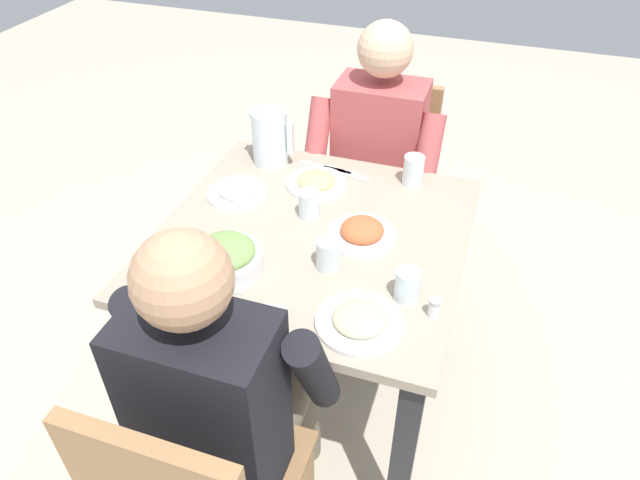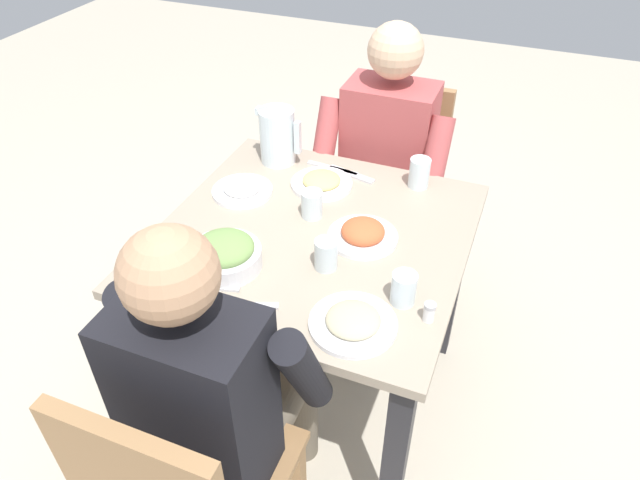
{
  "view_description": "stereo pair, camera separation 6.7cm",
  "coord_description": "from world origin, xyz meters",
  "px_view_note": "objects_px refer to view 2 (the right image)",
  "views": [
    {
      "loc": [
        0.45,
        -1.26,
        1.79
      ],
      "look_at": [
        0.04,
        -0.05,
        0.78
      ],
      "focal_mm": 32.43,
      "sensor_mm": 36.0,
      "label": 1
    },
    {
      "loc": [
        0.51,
        -1.24,
        1.79
      ],
      "look_at": [
        0.04,
        -0.05,
        0.78
      ],
      "focal_mm": 32.43,
      "sensor_mm": 36.0,
      "label": 2
    }
  ],
  "objects_px": {
    "chair_far": "(392,182)",
    "water_glass_near_right": "(404,289)",
    "plate_yoghurt": "(242,188)",
    "plate_fries": "(322,182)",
    "plate_beans": "(353,322)",
    "salt_shaker": "(429,312)",
    "dining_table": "(314,266)",
    "salad_bowl": "(225,254)",
    "plate_rice_curry": "(363,233)",
    "diner_near": "(220,387)",
    "water_glass_by_pitcher": "(326,254)",
    "water_glass_near_left": "(419,173)",
    "water_glass_center": "(312,204)",
    "diner_far": "(379,176)",
    "water_pitcher": "(278,136)"
  },
  "relations": [
    {
      "from": "salad_bowl",
      "to": "plate_rice_curry",
      "type": "bearing_deg",
      "value": 39.01
    },
    {
      "from": "salad_bowl",
      "to": "dining_table",
      "type": "bearing_deg",
      "value": 53.52
    },
    {
      "from": "chair_far",
      "to": "plate_rice_curry",
      "type": "height_order",
      "value": "chair_far"
    },
    {
      "from": "water_glass_center",
      "to": "diner_far",
      "type": "bearing_deg",
      "value": 79.41
    },
    {
      "from": "plate_beans",
      "to": "diner_near",
      "type": "bearing_deg",
      "value": -140.36
    },
    {
      "from": "diner_far",
      "to": "plate_rice_curry",
      "type": "distance_m",
      "value": 0.52
    },
    {
      "from": "salad_bowl",
      "to": "water_glass_near_left",
      "type": "height_order",
      "value": "water_glass_near_left"
    },
    {
      "from": "plate_fries",
      "to": "plate_yoghurt",
      "type": "bearing_deg",
      "value": -148.94
    },
    {
      "from": "salad_bowl",
      "to": "plate_rice_curry",
      "type": "relative_size",
      "value": 0.97
    },
    {
      "from": "chair_far",
      "to": "plate_beans",
      "type": "height_order",
      "value": "chair_far"
    },
    {
      "from": "chair_far",
      "to": "water_glass_near_right",
      "type": "height_order",
      "value": "chair_far"
    },
    {
      "from": "plate_beans",
      "to": "salt_shaker",
      "type": "bearing_deg",
      "value": 27.75
    },
    {
      "from": "salt_shaker",
      "to": "water_glass_near_left",
      "type": "bearing_deg",
      "value": 106.38
    },
    {
      "from": "water_glass_near_right",
      "to": "salt_shaker",
      "type": "xyz_separation_m",
      "value": [
        0.08,
        -0.04,
        -0.02
      ]
    },
    {
      "from": "chair_far",
      "to": "diner_far",
      "type": "xyz_separation_m",
      "value": [
        -0.0,
        -0.2,
        0.15
      ]
    },
    {
      "from": "chair_far",
      "to": "water_glass_near_right",
      "type": "distance_m",
      "value": 0.99
    },
    {
      "from": "diner_near",
      "to": "salad_bowl",
      "type": "distance_m",
      "value": 0.36
    },
    {
      "from": "dining_table",
      "to": "plate_beans",
      "type": "height_order",
      "value": "plate_beans"
    },
    {
      "from": "chair_far",
      "to": "water_pitcher",
      "type": "bearing_deg",
      "value": -128.94
    },
    {
      "from": "plate_fries",
      "to": "water_glass_near_right",
      "type": "relative_size",
      "value": 2.28
    },
    {
      "from": "plate_fries",
      "to": "salt_shaker",
      "type": "xyz_separation_m",
      "value": [
        0.46,
        -0.47,
        0.01
      ]
    },
    {
      "from": "diner_near",
      "to": "water_glass_by_pitcher",
      "type": "relative_size",
      "value": 13.43
    },
    {
      "from": "dining_table",
      "to": "salt_shaker",
      "type": "distance_m",
      "value": 0.48
    },
    {
      "from": "diner_near",
      "to": "salt_shaker",
      "type": "bearing_deg",
      "value": 35.4
    },
    {
      "from": "dining_table",
      "to": "salt_shaker",
      "type": "bearing_deg",
      "value": -29.37
    },
    {
      "from": "water_pitcher",
      "to": "water_glass_near_left",
      "type": "relative_size",
      "value": 1.92
    },
    {
      "from": "plate_fries",
      "to": "water_glass_near_left",
      "type": "bearing_deg",
      "value": 21.3
    },
    {
      "from": "plate_fries",
      "to": "diner_near",
      "type": "bearing_deg",
      "value": -86.99
    },
    {
      "from": "water_glass_center",
      "to": "salt_shaker",
      "type": "xyz_separation_m",
      "value": [
        0.43,
        -0.3,
        -0.02
      ]
    },
    {
      "from": "plate_rice_curry",
      "to": "water_glass_near_left",
      "type": "relative_size",
      "value": 2.06
    },
    {
      "from": "salt_shaker",
      "to": "water_glass_near_right",
      "type": "bearing_deg",
      "value": 152.13
    },
    {
      "from": "water_pitcher",
      "to": "plate_beans",
      "type": "bearing_deg",
      "value": -52.46
    },
    {
      "from": "plate_rice_curry",
      "to": "water_glass_center",
      "type": "distance_m",
      "value": 0.19
    },
    {
      "from": "salt_shaker",
      "to": "plate_yoghurt",
      "type": "bearing_deg",
      "value": 154.13
    },
    {
      "from": "plate_beans",
      "to": "water_glass_near_right",
      "type": "distance_m",
      "value": 0.16
    },
    {
      "from": "plate_beans",
      "to": "plate_fries",
      "type": "distance_m",
      "value": 0.63
    },
    {
      "from": "chair_far",
      "to": "diner_far",
      "type": "height_order",
      "value": "diner_far"
    },
    {
      "from": "chair_far",
      "to": "water_glass_by_pitcher",
      "type": "height_order",
      "value": "chair_far"
    },
    {
      "from": "diner_far",
      "to": "salt_shaker",
      "type": "relative_size",
      "value": 21.91
    },
    {
      "from": "plate_yoghurt",
      "to": "plate_fries",
      "type": "height_order",
      "value": "plate_yoghurt"
    },
    {
      "from": "diner_far",
      "to": "plate_rice_curry",
      "type": "bearing_deg",
      "value": -79.15
    },
    {
      "from": "plate_rice_curry",
      "to": "plate_fries",
      "type": "bearing_deg",
      "value": 134.4
    },
    {
      "from": "diner_near",
      "to": "water_glass_by_pitcher",
      "type": "height_order",
      "value": "diner_near"
    },
    {
      "from": "chair_far",
      "to": "water_glass_near_left",
      "type": "relative_size",
      "value": 8.97
    },
    {
      "from": "water_glass_near_left",
      "to": "water_glass_by_pitcher",
      "type": "bearing_deg",
      "value": -105.42
    },
    {
      "from": "chair_far",
      "to": "water_pitcher",
      "type": "relative_size",
      "value": 4.67
    },
    {
      "from": "salad_bowl",
      "to": "salt_shaker",
      "type": "bearing_deg",
      "value": 0.25
    },
    {
      "from": "dining_table",
      "to": "water_glass_near_left",
      "type": "bearing_deg",
      "value": 58.03
    },
    {
      "from": "diner_far",
      "to": "plate_beans",
      "type": "height_order",
      "value": "diner_far"
    },
    {
      "from": "diner_near",
      "to": "plate_beans",
      "type": "height_order",
      "value": "diner_near"
    }
  ]
}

